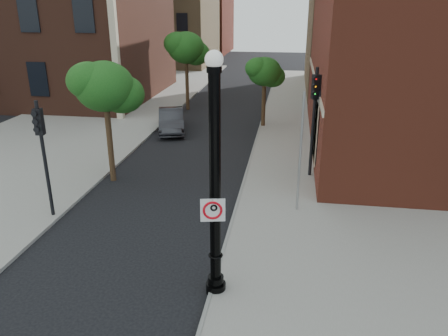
% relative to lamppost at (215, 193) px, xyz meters
% --- Properties ---
extents(ground, '(120.00, 120.00, 0.00)m').
position_rel_lamppost_xyz_m(ground, '(-2.15, -0.25, -2.87)').
color(ground, black).
rests_on(ground, ground).
extents(sidewalk_right, '(8.00, 60.00, 0.12)m').
position_rel_lamppost_xyz_m(sidewalk_right, '(3.85, 9.75, -2.81)').
color(sidewalk_right, gray).
rests_on(sidewalk_right, ground).
extents(sidewalk_left, '(10.00, 50.00, 0.12)m').
position_rel_lamppost_xyz_m(sidewalk_left, '(-11.15, 17.75, -2.81)').
color(sidewalk_left, gray).
rests_on(sidewalk_left, ground).
extents(curb_edge, '(0.10, 60.00, 0.14)m').
position_rel_lamppost_xyz_m(curb_edge, '(-0.10, 9.75, -2.80)').
color(curb_edge, gray).
rests_on(curb_edge, ground).
extents(bg_building_tan_a, '(12.00, 12.00, 12.00)m').
position_rel_lamppost_xyz_m(bg_building_tan_a, '(-14.15, 43.75, 3.13)').
color(bg_building_tan_a, olive).
rests_on(bg_building_tan_a, ground).
extents(bg_building_red, '(12.00, 12.00, 10.00)m').
position_rel_lamppost_xyz_m(bg_building_red, '(-14.15, 57.75, 2.13)').
color(bg_building_red, maroon).
rests_on(bg_building_red, ground).
extents(lamppost, '(0.53, 0.53, 6.21)m').
position_rel_lamppost_xyz_m(lamppost, '(0.00, 0.00, 0.00)').
color(lamppost, black).
rests_on(lamppost, ground).
extents(no_parking_sign, '(0.59, 0.16, 0.60)m').
position_rel_lamppost_xyz_m(no_parking_sign, '(-0.03, -0.16, -0.39)').
color(no_parking_sign, white).
rests_on(no_parking_sign, ground).
extents(parked_car, '(2.48, 4.28, 1.33)m').
position_rel_lamppost_xyz_m(parked_car, '(-5.21, 14.68, -2.20)').
color(parked_car, '#2A2B2F').
rests_on(parked_car, ground).
extents(traffic_signal_left, '(0.29, 0.35, 4.20)m').
position_rel_lamppost_xyz_m(traffic_signal_left, '(-6.43, 3.30, -0.04)').
color(traffic_signal_left, black).
rests_on(traffic_signal_left, ground).
extents(traffic_signal_right, '(0.37, 0.42, 4.74)m').
position_rel_lamppost_xyz_m(traffic_signal_right, '(2.64, 8.58, 0.32)').
color(traffic_signal_right, black).
rests_on(traffic_signal_right, ground).
extents(utility_pole, '(0.09, 0.09, 4.42)m').
position_rel_lamppost_xyz_m(utility_pole, '(2.10, 5.08, -0.66)').
color(utility_pole, '#999999').
rests_on(utility_pole, ground).
extents(street_tree_a, '(2.79, 2.52, 5.03)m').
position_rel_lamppost_xyz_m(street_tree_a, '(-5.65, 6.99, 1.10)').
color(street_tree_a, '#362415').
rests_on(street_tree_a, ground).
extents(street_tree_b, '(2.96, 2.68, 5.33)m').
position_rel_lamppost_xyz_m(street_tree_b, '(-5.54, 20.39, 1.34)').
color(street_tree_b, '#362415').
rests_on(street_tree_b, ground).
extents(street_tree_c, '(2.33, 2.11, 4.20)m').
position_rel_lamppost_xyz_m(street_tree_c, '(0.08, 16.45, 0.44)').
color(street_tree_c, '#362415').
rests_on(street_tree_c, ground).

